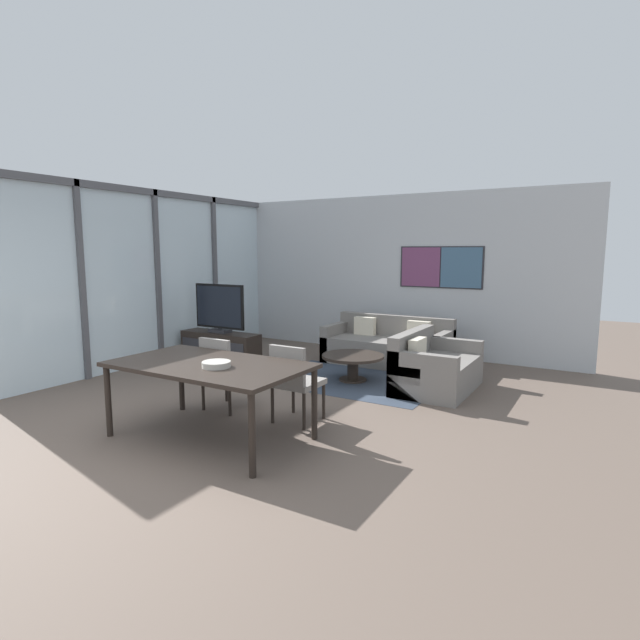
{
  "coord_description": "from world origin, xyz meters",
  "views": [
    {
      "loc": [
        3.57,
        -2.96,
        1.84
      ],
      "look_at": [
        0.34,
        2.48,
        0.95
      ],
      "focal_mm": 28.0,
      "sensor_mm": 36.0,
      "label": 1
    }
  ],
  "objects_px": {
    "dining_table": "(209,369)",
    "fruit_bowl": "(216,364)",
    "dining_chair_left": "(223,369)",
    "sofa_side": "(432,370)",
    "dining_chair_centre": "(294,378)",
    "tv_console": "(221,346)",
    "television": "(219,309)",
    "coffee_table": "(353,361)",
    "sofa_main": "(388,347)"
  },
  "relations": [
    {
      "from": "tv_console",
      "to": "dining_chair_centre",
      "type": "height_order",
      "value": "dining_chair_centre"
    },
    {
      "from": "sofa_main",
      "to": "fruit_bowl",
      "type": "bearing_deg",
      "value": -90.53
    },
    {
      "from": "television",
      "to": "fruit_bowl",
      "type": "bearing_deg",
      "value": -48.5
    },
    {
      "from": "sofa_main",
      "to": "sofa_side",
      "type": "relative_size",
      "value": 1.48
    },
    {
      "from": "coffee_table",
      "to": "dining_chair_left",
      "type": "distance_m",
      "value": 2.06
    },
    {
      "from": "dining_chair_centre",
      "to": "tv_console",
      "type": "bearing_deg",
      "value": 145.26
    },
    {
      "from": "dining_table",
      "to": "fruit_bowl",
      "type": "height_order",
      "value": "fruit_bowl"
    },
    {
      "from": "television",
      "to": "dining_table",
      "type": "distance_m",
      "value": 3.53
    },
    {
      "from": "tv_console",
      "to": "coffee_table",
      "type": "xyz_separation_m",
      "value": [
        2.5,
        -0.04,
        0.04
      ]
    },
    {
      "from": "sofa_side",
      "to": "dining_table",
      "type": "distance_m",
      "value": 3.12
    },
    {
      "from": "tv_console",
      "to": "sofa_side",
      "type": "distance_m",
      "value": 3.6
    },
    {
      "from": "fruit_bowl",
      "to": "dining_chair_centre",
      "type": "bearing_deg",
      "value": 71.71
    },
    {
      "from": "dining_chair_left",
      "to": "sofa_side",
      "type": "bearing_deg",
      "value": 49.26
    },
    {
      "from": "dining_chair_centre",
      "to": "sofa_side",
      "type": "bearing_deg",
      "value": 67.32
    },
    {
      "from": "sofa_side",
      "to": "dining_chair_centre",
      "type": "relative_size",
      "value": 1.58
    },
    {
      "from": "tv_console",
      "to": "coffee_table",
      "type": "distance_m",
      "value": 2.5
    },
    {
      "from": "fruit_bowl",
      "to": "sofa_main",
      "type": "bearing_deg",
      "value": 89.47
    },
    {
      "from": "sofa_side",
      "to": "coffee_table",
      "type": "bearing_deg",
      "value": 97.77
    },
    {
      "from": "tv_console",
      "to": "dining_chair_left",
      "type": "height_order",
      "value": "dining_chair_left"
    },
    {
      "from": "coffee_table",
      "to": "fruit_bowl",
      "type": "distance_m",
      "value": 2.79
    },
    {
      "from": "dining_table",
      "to": "tv_console",
      "type": "bearing_deg",
      "value": 130.34
    },
    {
      "from": "sofa_side",
      "to": "dining_table",
      "type": "relative_size",
      "value": 0.7
    },
    {
      "from": "sofa_main",
      "to": "dining_chair_left",
      "type": "distance_m",
      "value": 3.28
    },
    {
      "from": "dining_table",
      "to": "fruit_bowl",
      "type": "relative_size",
      "value": 7.12
    },
    {
      "from": "sofa_side",
      "to": "dining_table",
      "type": "bearing_deg",
      "value": 154.79
    },
    {
      "from": "sofa_main",
      "to": "tv_console",
      "type": "bearing_deg",
      "value": -153.69
    },
    {
      "from": "dining_table",
      "to": "fruit_bowl",
      "type": "distance_m",
      "value": 0.23
    },
    {
      "from": "television",
      "to": "tv_console",
      "type": "bearing_deg",
      "value": -90.0
    },
    {
      "from": "dining_chair_centre",
      "to": "fruit_bowl",
      "type": "bearing_deg",
      "value": -108.29
    },
    {
      "from": "sofa_side",
      "to": "tv_console",
      "type": "bearing_deg",
      "value": 91.77
    },
    {
      "from": "television",
      "to": "sofa_main",
      "type": "relative_size",
      "value": 0.5
    },
    {
      "from": "dining_table",
      "to": "fruit_bowl",
      "type": "bearing_deg",
      "value": -28.34
    },
    {
      "from": "television",
      "to": "dining_chair_left",
      "type": "height_order",
      "value": "television"
    },
    {
      "from": "sofa_main",
      "to": "sofa_side",
      "type": "bearing_deg",
      "value": -45.74
    },
    {
      "from": "dining_chair_centre",
      "to": "dining_table",
      "type": "bearing_deg",
      "value": -121.33
    },
    {
      "from": "tv_console",
      "to": "sofa_main",
      "type": "relative_size",
      "value": 0.72
    },
    {
      "from": "fruit_bowl",
      "to": "tv_console",
      "type": "bearing_deg",
      "value": 131.51
    },
    {
      "from": "dining_table",
      "to": "television",
      "type": "bearing_deg",
      "value": 130.33
    },
    {
      "from": "coffee_table",
      "to": "dining_chair_left",
      "type": "bearing_deg",
      "value": -109.76
    },
    {
      "from": "dining_chair_centre",
      "to": "coffee_table",
      "type": "bearing_deg",
      "value": 97.68
    },
    {
      "from": "sofa_side",
      "to": "dining_table",
      "type": "xyz_separation_m",
      "value": [
        -1.32,
        -2.8,
        0.43
      ]
    },
    {
      "from": "sofa_side",
      "to": "fruit_bowl",
      "type": "xyz_separation_m",
      "value": [
        -1.13,
        -2.9,
        0.52
      ]
    },
    {
      "from": "dining_chair_left",
      "to": "dining_table",
      "type": "bearing_deg",
      "value": -56.71
    },
    {
      "from": "sofa_main",
      "to": "sofa_side",
      "type": "distance_m",
      "value": 1.57
    },
    {
      "from": "coffee_table",
      "to": "dining_chair_centre",
      "type": "relative_size",
      "value": 1.02
    },
    {
      "from": "tv_console",
      "to": "sofa_side",
      "type": "xyz_separation_m",
      "value": [
        3.6,
        0.11,
        0.03
      ]
    },
    {
      "from": "dining_chair_centre",
      "to": "fruit_bowl",
      "type": "xyz_separation_m",
      "value": [
        -0.29,
        -0.88,
        0.3
      ]
    },
    {
      "from": "television",
      "to": "dining_table",
      "type": "height_order",
      "value": "television"
    },
    {
      "from": "sofa_side",
      "to": "dining_chair_left",
      "type": "bearing_deg",
      "value": 139.26
    },
    {
      "from": "sofa_main",
      "to": "coffee_table",
      "type": "bearing_deg",
      "value": -90.0
    }
  ]
}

